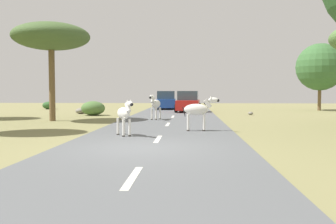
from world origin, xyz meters
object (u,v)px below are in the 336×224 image
(bush_3, at_px, (49,105))
(car_0, at_px, (166,101))
(tree_7, at_px, (320,67))
(bush_4, at_px, (93,108))
(zebra_1, at_px, (124,114))
(zebra_2, at_px, (198,110))
(rock_1, at_px, (251,113))
(rock_2, at_px, (81,111))
(zebra_0, at_px, (155,104))
(car_1, at_px, (188,102))
(tree_0, at_px, (51,37))

(bush_3, bearing_deg, car_0, -0.48)
(tree_7, bearing_deg, bush_4, -156.67)
(zebra_1, distance_m, tree_7, 25.68)
(zebra_2, xyz_separation_m, rock_1, (4.18, 11.96, -0.83))
(car_0, distance_m, rock_2, 9.62)
(zebra_1, height_order, zebra_2, zebra_2)
(rock_1, distance_m, rock_2, 13.09)
(zebra_0, xyz_separation_m, car_1, (1.95, 8.85, -0.13))
(tree_0, bearing_deg, zebra_2, -33.46)
(zebra_1, height_order, bush_3, zebra_1)
(tree_0, height_order, bush_3, tree_0)
(zebra_2, distance_m, rock_1, 12.70)
(zebra_1, relative_size, bush_4, 0.81)
(car_0, height_order, rock_1, car_0)
(zebra_1, xyz_separation_m, zebra_2, (2.86, 2.00, 0.06))
(tree_7, height_order, rock_2, tree_7)
(bush_4, bearing_deg, tree_0, -101.92)
(zebra_0, relative_size, bush_4, 0.92)
(zebra_1, height_order, car_0, car_0)
(bush_4, relative_size, rock_2, 1.98)
(bush_4, distance_m, rock_1, 11.66)
(car_1, relative_size, rock_2, 5.05)
(zebra_1, distance_m, rock_2, 15.96)
(zebra_1, height_order, rock_1, zebra_1)
(tree_0, distance_m, rock_2, 8.56)
(tree_7, distance_m, rock_2, 21.71)
(tree_0, relative_size, rock_1, 15.70)
(zebra_2, height_order, tree_0, tree_0)
(zebra_2, bearing_deg, bush_4, -145.78)
(zebra_0, distance_m, zebra_1, 8.38)
(car_1, relative_size, tree_7, 0.72)
(tree_0, bearing_deg, rock_1, 26.52)
(zebra_0, bearing_deg, tree_7, -122.48)
(zebra_0, relative_size, zebra_2, 1.01)
(zebra_0, height_order, tree_7, tree_7)
(zebra_1, distance_m, car_0, 22.04)
(zebra_0, bearing_deg, rock_2, -29.30)
(zebra_2, bearing_deg, tree_7, 148.51)
(car_0, xyz_separation_m, car_1, (2.15, -4.81, 0.00))
(car_0, bearing_deg, zebra_0, -91.03)
(car_0, relative_size, car_1, 0.99)
(zebra_2, xyz_separation_m, tree_7, (11.56, 19.01, 3.03))
(bush_3, height_order, rock_1, bush_3)
(zebra_0, xyz_separation_m, rock_2, (-6.46, 6.39, -0.75))
(bush_3, distance_m, rock_2, 9.13)
(tree_7, bearing_deg, zebra_0, -137.89)
(car_0, xyz_separation_m, bush_3, (-11.64, 0.10, -0.47))
(car_0, relative_size, bush_4, 2.52)
(zebra_2, relative_size, rock_2, 1.82)
(bush_4, bearing_deg, bush_3, 126.38)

